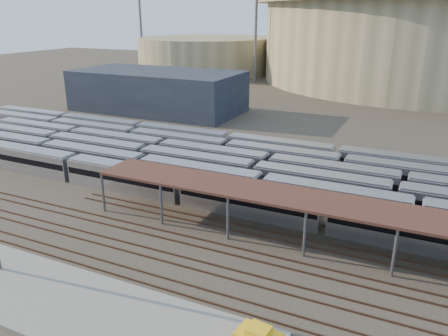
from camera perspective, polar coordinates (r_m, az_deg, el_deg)
ground at (r=52.12m, az=-9.38°, el=-7.67°), size 420.00×420.00×0.00m
apron at (r=45.80m, az=-25.68°, el=-13.53°), size 50.00×9.00×0.20m
subway_trains at (r=65.07m, az=1.68°, el=-0.02°), size 124.52×23.90×3.60m
inspection_shed at (r=46.06m, az=16.74°, el=-5.20°), size 60.30×6.00×5.30m
empty_tracks at (r=48.57m, az=-12.72°, el=-9.95°), size 170.00×9.62×0.18m
stadium at (r=177.96m, az=25.39°, el=15.52°), size 124.00×124.00×32.50m
secondary_arena at (r=189.73m, az=-2.41°, el=14.58°), size 56.00×56.00×14.00m
service_building at (r=113.14m, az=-8.68°, el=9.92°), size 42.00×20.00×10.00m
floodlight_0 at (r=158.43m, az=4.20°, el=18.49°), size 4.00×1.00×38.40m
floodlight_1 at (r=193.51m, az=-10.86°, el=18.42°), size 4.00×1.00×38.40m
floodlight_3 at (r=201.25m, az=15.25°, el=18.13°), size 4.00×1.00×38.40m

